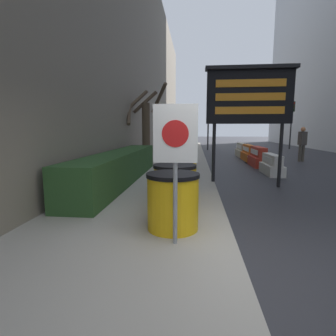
% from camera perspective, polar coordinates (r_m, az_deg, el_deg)
% --- Properties ---
extents(ground_plane, '(120.00, 120.00, 0.00)m').
position_cam_1_polar(ground_plane, '(3.56, 15.78, -20.10)').
color(ground_plane, '#2D2D33').
extents(sidewalk_left, '(3.41, 56.00, 0.13)m').
position_cam_1_polar(sidewalk_left, '(3.66, -13.11, -18.10)').
color(sidewalk_left, '#A39E93').
rests_on(sidewalk_left, ground_plane).
extents(building_left_facade, '(0.40, 50.40, 11.91)m').
position_cam_1_polar(building_left_facade, '(13.91, -7.77, 26.23)').
color(building_left_facade, gray).
rests_on(building_left_facade, ground_plane).
extents(hedge_strip, '(0.90, 6.60, 0.89)m').
position_cam_1_polar(hedge_strip, '(7.99, -10.32, 0.30)').
color(hedge_strip, '#284C23').
rests_on(hedge_strip, sidewalk_left).
extents(bare_tree, '(1.92, 1.99, 3.55)m').
position_cam_1_polar(bare_tree, '(11.69, -5.06, 9.49)').
color(bare_tree, '#4C3D2D').
rests_on(bare_tree, sidewalk_left).
extents(barrel_drum_foreground, '(0.83, 0.83, 0.89)m').
position_cam_1_polar(barrel_drum_foreground, '(4.11, 1.06, -7.22)').
color(barrel_drum_foreground, yellow).
rests_on(barrel_drum_foreground, sidewalk_left).
extents(barrel_drum_middle, '(0.83, 0.83, 0.89)m').
position_cam_1_polar(barrel_drum_middle, '(5.07, 1.45, -4.23)').
color(barrel_drum_middle, yellow).
rests_on(barrel_drum_middle, sidewalk_left).
extents(barrel_drum_back, '(0.83, 0.83, 0.89)m').
position_cam_1_polar(barrel_drum_back, '(6.03, 2.40, -2.20)').
color(barrel_drum_back, yellow).
rests_on(barrel_drum_back, sidewalk_left).
extents(warning_sign, '(0.58, 0.08, 1.88)m').
position_cam_1_polar(warning_sign, '(3.42, 1.61, 4.59)').
color(warning_sign, gray).
rests_on(warning_sign, sidewalk_left).
extents(message_board, '(2.51, 0.36, 3.43)m').
position_cam_1_polar(message_board, '(8.04, 17.25, 14.53)').
color(message_board, black).
rests_on(message_board, ground_plane).
extents(jersey_barrier_white, '(0.55, 1.65, 0.76)m').
position_cam_1_polar(jersey_barrier_white, '(10.61, 21.65, 0.51)').
color(jersey_barrier_white, silver).
rests_on(jersey_barrier_white, ground_plane).
extents(jersey_barrier_red_striped, '(0.61, 1.74, 0.89)m').
position_cam_1_polar(jersey_barrier_red_striped, '(12.70, 19.02, 2.12)').
color(jersey_barrier_red_striped, red).
rests_on(jersey_barrier_red_striped, ground_plane).
extents(jersey_barrier_orange_near, '(0.52, 2.00, 0.86)m').
position_cam_1_polar(jersey_barrier_orange_near, '(14.82, 17.13, 2.99)').
color(jersey_barrier_orange_near, orange).
rests_on(jersey_barrier_orange_near, ground_plane).
extents(jersey_barrier_cream, '(0.51, 1.93, 0.83)m').
position_cam_1_polar(jersey_barrier_cream, '(16.97, 15.70, 3.65)').
color(jersey_barrier_cream, beige).
rests_on(jersey_barrier_cream, ground_plane).
extents(traffic_cone_near, '(0.31, 0.31, 0.55)m').
position_cam_1_polar(traffic_cone_near, '(13.77, 17.14, 2.14)').
color(traffic_cone_near, black).
rests_on(traffic_cone_near, ground_plane).
extents(traffic_cone_mid, '(0.32, 0.32, 0.58)m').
position_cam_1_polar(traffic_cone_mid, '(16.78, 15.57, 3.31)').
color(traffic_cone_mid, black).
rests_on(traffic_cone_mid, ground_plane).
extents(traffic_cone_far, '(0.35, 0.35, 0.63)m').
position_cam_1_polar(traffic_cone_far, '(17.63, 19.92, 3.43)').
color(traffic_cone_far, black).
rests_on(traffic_cone_far, ground_plane).
extents(traffic_light_near_curb, '(0.28, 0.45, 3.64)m').
position_cam_1_polar(traffic_light_near_curb, '(21.85, 8.78, 10.84)').
color(traffic_light_near_curb, '#2D2D30').
rests_on(traffic_light_near_curb, ground_plane).
extents(traffic_light_far_side, '(0.28, 0.45, 3.99)m').
position_cam_1_polar(traffic_light_far_side, '(24.87, 25.39, 10.40)').
color(traffic_light_far_side, '#2D2D30').
rests_on(traffic_light_far_side, ground_plane).
extents(pedestrian_worker, '(0.31, 0.49, 1.81)m').
position_cam_1_polar(pedestrian_worker, '(15.47, 27.19, 5.21)').
color(pedestrian_worker, '#514C42').
rests_on(pedestrian_worker, ground_plane).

